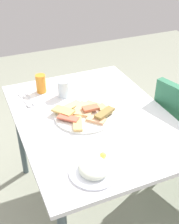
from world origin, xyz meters
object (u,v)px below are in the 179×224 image
Objects in this scene: salad_plate_greens at (94,169)px; soda_can at (41,84)px; dining_table at (93,128)px; spoon at (30,99)px; fork at (25,100)px; paper_napkin at (28,100)px; drinking_glass at (64,89)px; pide_platter at (84,114)px.

soda_can is at bearing -178.48° from salad_plate_greens.
dining_table is 0.46m from salad_plate_greens.
salad_plate_greens reaches higher than spoon.
fork is (0.07, -0.13, -0.06)m from soda_can.
salad_plate_greens is at bearing 4.13° from fork.
soda_can reaches higher than spoon.
paper_napkin is (-0.33, -0.31, 0.09)m from dining_table.
drinking_glass is 0.62× the size of spoon.
drinking_glass is at bearing 46.96° from soda_can.
dining_table is at bearing 35.51° from spoon.
fork is at bearing -96.42° from spoon.
salad_plate_greens is 0.71m from drinking_glass.
drinking_glass reaches higher than spoon.
spoon is (-0.04, -0.21, -0.05)m from drinking_glass.
soda_can reaches higher than dining_table.
fork is (0.00, -0.02, 0.00)m from paper_napkin.
pide_platter is at bearing 35.20° from fork.
salad_plate_greens is at bearing 1.52° from soda_can.
fork is at bearing -90.00° from paper_napkin.
spoon is at bearing -52.47° from soda_can.
drinking_glass is 0.26m from fork.
fork is (-0.04, -0.25, -0.05)m from drinking_glass.
paper_napkin reaches higher than dining_table.
pide_platter is 0.40m from paper_napkin.
spoon is at bearing -138.07° from dining_table.
drinking_glass is (0.11, 0.12, -0.01)m from soda_can.
spoon is at bearing 82.52° from fork.
dining_table is at bearing 66.80° from pide_platter.
spoon is at bearing -100.26° from drinking_glass.
salad_plate_greens is 1.31× the size of spoon.
soda_can is (-0.81, -0.02, 0.04)m from salad_plate_greens.
soda_can reaches higher than salad_plate_greens.
pide_platter is 0.45m from salad_plate_greens.
fork is (-0.33, -0.33, 0.09)m from dining_table.
salad_plate_greens is 0.81m from soda_can.
paper_napkin is (0.07, -0.11, -0.06)m from soda_can.
pide_platter is at bearing 32.39° from spoon.
fork is at bearing -134.75° from dining_table.
spoon is (-0.33, -0.29, 0.09)m from dining_table.
salad_plate_greens is at bearing 2.49° from spoon.
drinking_glass is (-0.27, -0.03, 0.04)m from pide_platter.
pide_platter is at bearing -113.20° from dining_table.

